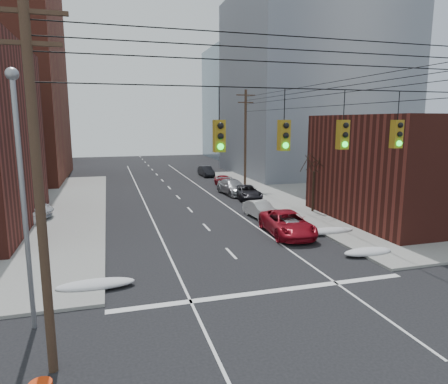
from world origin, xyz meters
TOP-DOWN VIEW (x-y plane):
  - ground at (0.00, 0.00)m, footprint 160.00×160.00m
  - sidewalk_ne at (27.00, 27.00)m, footprint 40.00×40.00m
  - building_office at (22.00, 44.00)m, footprint 22.00×20.00m
  - building_glass at (24.00, 70.00)m, footprint 20.00×18.00m
  - building_storefront at (18.00, 16.00)m, footprint 16.00×12.00m
  - utility_pole_left at (-8.50, 3.00)m, footprint 2.20×0.28m
  - utility_pole_far at (8.50, 34.00)m, footprint 2.20×0.28m
  - traffic_signals at (0.10, 2.97)m, footprint 17.00×0.42m
  - street_light at (-9.50, 6.00)m, footprint 0.44×0.44m
  - bare_tree at (9.59, 20.00)m, footprint 2.09×2.20m
  - snow_nw at (-7.40, 9.00)m, footprint 3.50×1.08m
  - snow_ne at (7.40, 9.50)m, footprint 3.00×1.08m
  - snow_east_far at (7.40, 14.00)m, footprint 4.00×1.08m
  - red_pickup at (4.77, 14.64)m, footprint 3.04×5.82m
  - parked_car_a at (4.80, 14.02)m, footprint 1.87×3.82m
  - parked_car_b at (4.80, 19.62)m, footprint 1.74×4.09m
  - parked_car_c at (6.40, 27.27)m, footprint 2.59×4.92m
  - parked_car_d at (5.80, 30.05)m, footprint 2.64×5.44m
  - parked_car_e at (6.40, 35.32)m, footprint 1.73×3.94m
  - parked_car_f at (6.40, 44.39)m, footprint 1.61×4.24m
  - lot_car_a at (-13.23, 22.05)m, footprint 4.02×2.32m
  - lot_car_b at (-13.62, 23.86)m, footprint 5.81×3.20m

SIDE VIEW (x-z plane):
  - ground at x=0.00m, z-range 0.00..0.00m
  - sidewalk_ne at x=27.00m, z-range 0.00..0.15m
  - snow_nw at x=-7.40m, z-range 0.00..0.42m
  - snow_ne at x=7.40m, z-range 0.00..0.42m
  - snow_east_far at x=7.40m, z-range 0.00..0.42m
  - parked_car_a at x=4.80m, z-range 0.00..1.26m
  - parked_car_b at x=4.80m, z-range 0.00..1.31m
  - parked_car_e at x=6.40m, z-range 0.00..1.32m
  - parked_car_c at x=6.40m, z-range 0.00..1.32m
  - parked_car_f at x=6.40m, z-range 0.00..1.38m
  - parked_car_d at x=5.80m, z-range 0.00..1.53m
  - lot_car_a at x=-13.23m, z-range 0.15..1.40m
  - red_pickup at x=4.77m, z-range 0.00..1.56m
  - lot_car_b at x=-13.62m, z-range 0.15..1.69m
  - bare_tree at x=9.59m, z-range -0.15..4.79m
  - building_storefront at x=18.00m, z-range 0.00..8.00m
  - street_light at x=-9.50m, z-range 0.88..10.20m
  - utility_pole_left at x=-8.50m, z-range 0.28..11.28m
  - utility_pole_far at x=8.50m, z-range 0.28..11.28m
  - traffic_signals at x=0.10m, z-range 6.16..8.18m
  - building_glass at x=24.00m, z-range 0.00..22.00m
  - building_office at x=22.00m, z-range 0.00..25.00m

